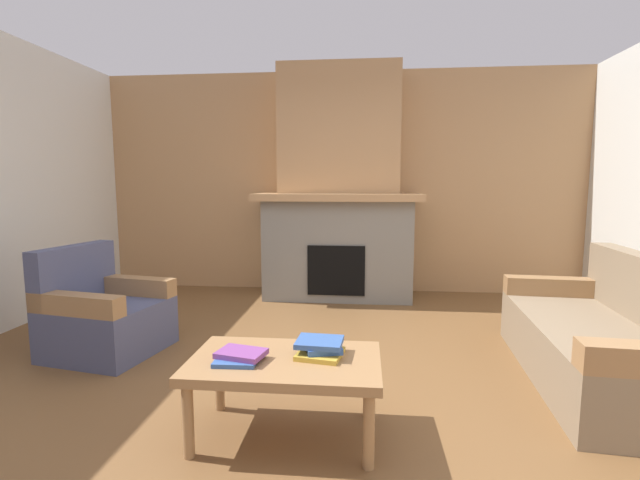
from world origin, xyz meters
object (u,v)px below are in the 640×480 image
object	(u,v)px
couch	(606,342)
armchair	(103,316)
coffee_table	(285,368)
fireplace	(338,199)

from	to	relation	value
couch	armchair	xyz separation A→B (m)	(-3.70, 0.20, 0.01)
couch	coffee_table	distance (m)	2.21
fireplace	couch	world-z (taller)	fireplace
armchair	coffee_table	size ratio (longest dim) A/B	0.89
armchair	coffee_table	distance (m)	1.97
fireplace	coffee_table	bearing A→B (deg)	-91.91
couch	coffee_table	bearing A→B (deg)	-157.27
coffee_table	couch	bearing A→B (deg)	22.73
couch	fireplace	bearing A→B (deg)	131.15
fireplace	couch	size ratio (longest dim) A/B	1.45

